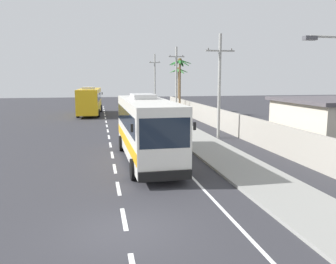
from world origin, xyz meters
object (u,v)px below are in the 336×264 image
Objects in this scene: coach_bus_foreground at (146,127)px; utility_pole_distant at (155,80)px; coach_bus_far_lane at (90,100)px; palm_nearest at (180,74)px; motorcycle_beside_bus at (161,127)px; utility_pole_mid at (219,84)px; palm_second at (179,80)px; utility_pole_far at (176,81)px.

utility_pole_distant is (6.71, 38.62, 2.55)m from coach_bus_foreground.
palm_nearest is at bearing -12.66° from coach_bus_far_lane.
motorcycle_beside_bus is 6.27m from utility_pole_mid.
utility_pole_mid is (6.83, 6.69, 2.34)m from coach_bus_foreground.
utility_pole_distant reaches higher than palm_nearest.
coach_bus_foreground is 26.09m from palm_nearest.
utility_pole_mid reaches higher than coach_bus_far_lane.
palm_nearest is at bearing -85.66° from utility_pole_distant.
palm_second reaches higher than coach_bus_far_lane.
utility_pole_far is 2.38m from palm_nearest.
coach_bus_far_lane is 12.45m from palm_nearest.
utility_pole_distant is at bearing 94.34° from palm_nearest.
motorcycle_beside_bus is 29.71m from utility_pole_distant.
motorcycle_beside_bus is 0.31× the size of palm_second.
utility_pole_distant reaches higher than utility_pole_mid.
coach_bus_far_lane is 1.68× the size of palm_second.
palm_second is at bearing 85.29° from utility_pole_mid.
coach_bus_far_lane is at bearing -171.37° from palm_second.
motorcycle_beside_bus is 0.22× the size of utility_pole_distant.
utility_pole_far is at bearing -114.11° from palm_nearest.
motorcycle_beside_bus is at bearing -107.13° from palm_second.
motorcycle_beside_bus is 0.26× the size of palm_nearest.
coach_bus_far_lane is at bearing 117.50° from utility_pole_mid.
utility_pole_far is (0.04, 15.97, 0.15)m from utility_pole_mid.
coach_bus_foreground is 1.23× the size of utility_pole_distant.
utility_pole_far reaches higher than utility_pole_mid.
palm_nearest is (1.06, -13.95, 0.82)m from utility_pole_distant.
motorcycle_beside_bus is 21.04m from palm_second.
utility_pole_far is 0.98× the size of utility_pole_distant.
utility_pole_distant is (-0.12, 31.93, 0.21)m from utility_pole_mid.
utility_pole_distant reaches higher than palm_second.
utility_pole_far is 6.80m from palm_second.
palm_nearest is at bearing 87.01° from utility_pole_mid.
motorcycle_beside_bus is at bearing 146.84° from utility_pole_mid.
utility_pole_distant is 9.62m from palm_second.
motorcycle_beside_bus is (6.49, -17.84, -1.28)m from coach_bus_far_lane.
coach_bus_foreground is at bearing -105.33° from motorcycle_beside_bus.
palm_nearest is (0.94, 17.98, 1.03)m from utility_pole_mid.
utility_pole_mid is at bearing -90.13° from utility_pole_far.
motorcycle_beside_bus is at bearing -98.03° from utility_pole_distant.
motorcycle_beside_bus is at bearing -107.93° from utility_pole_far.
utility_pole_mid is 18.04m from palm_nearest.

